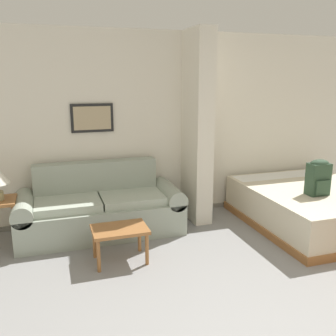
# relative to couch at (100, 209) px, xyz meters

# --- Properties ---
(wall_back) EXTENTS (7.12, 0.16, 2.60)m
(wall_back) POSITION_rel_couch_xyz_m (1.07, 0.48, 0.98)
(wall_back) COLOR silver
(wall_back) RESTS_ON ground_plane
(wall_partition_pillar) EXTENTS (0.24, 0.63, 2.60)m
(wall_partition_pillar) POSITION_rel_couch_xyz_m (1.38, 0.10, 0.99)
(wall_partition_pillar) COLOR silver
(wall_partition_pillar) RESTS_ON ground_plane
(couch) EXTENTS (2.10, 0.84, 0.89)m
(couch) POSITION_rel_couch_xyz_m (0.00, 0.00, 0.00)
(couch) COLOR #99A393
(couch) RESTS_ON ground_plane
(coffee_table) EXTENTS (0.60, 0.42, 0.39)m
(coffee_table) POSITION_rel_couch_xyz_m (0.09, -0.88, 0.02)
(coffee_table) COLOR #996033
(coffee_table) RESTS_ON ground_plane
(bed) EXTENTS (1.72, 2.00, 0.51)m
(bed) POSITION_rel_couch_xyz_m (2.82, -0.62, -0.05)
(bed) COLOR #996033
(bed) RESTS_ON ground_plane
(backpack) EXTENTS (0.27, 0.20, 0.46)m
(backpack) POSITION_rel_couch_xyz_m (2.65, -0.87, 0.43)
(backpack) COLOR #2D4733
(backpack) RESTS_ON bed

